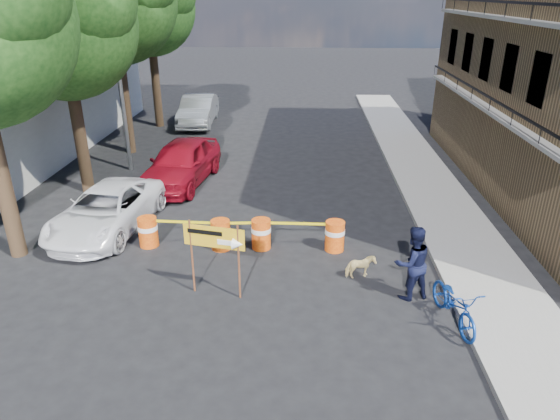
# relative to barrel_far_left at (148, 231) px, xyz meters

# --- Properties ---
(ground) EXTENTS (120.00, 120.00, 0.00)m
(ground) POSITION_rel_barrel_far_left_xyz_m (3.21, -2.72, -0.47)
(ground) COLOR black
(ground) RESTS_ON ground
(sidewalk_east) EXTENTS (2.40, 40.00, 0.15)m
(sidewalk_east) POSITION_rel_barrel_far_left_xyz_m (9.41, 3.28, -0.40)
(sidewalk_east) COLOR gray
(sidewalk_east) RESTS_ON ground
(tree_mid_a) EXTENTS (5.25, 5.00, 8.68)m
(tree_mid_a) POSITION_rel_barrel_far_left_xyz_m (-3.53, 4.28, 5.53)
(tree_mid_a) COLOR #332316
(tree_mid_a) RESTS_ON ground
(tree_far) EXTENTS (5.04, 4.80, 8.84)m
(tree_far) POSITION_rel_barrel_far_left_xyz_m (-3.53, 14.28, 5.74)
(tree_far) COLOR #332316
(tree_far) RESTS_ON ground
(streetlamp) EXTENTS (1.25, 0.18, 8.00)m
(streetlamp) POSITION_rel_barrel_far_left_xyz_m (-2.73, 6.78, 3.90)
(streetlamp) COLOR gray
(streetlamp) RESTS_ON ground
(barrel_far_left) EXTENTS (0.58, 0.58, 0.90)m
(barrel_far_left) POSITION_rel_barrel_far_left_xyz_m (0.00, 0.00, 0.00)
(barrel_far_left) COLOR red
(barrel_far_left) RESTS_ON ground
(barrel_mid_left) EXTENTS (0.58, 0.58, 0.90)m
(barrel_mid_left) POSITION_rel_barrel_far_left_xyz_m (2.17, -0.08, 0.00)
(barrel_mid_left) COLOR red
(barrel_mid_left) RESTS_ON ground
(barrel_mid_right) EXTENTS (0.58, 0.58, 0.90)m
(barrel_mid_right) POSITION_rel_barrel_far_left_xyz_m (3.35, 0.02, 0.00)
(barrel_mid_right) COLOR red
(barrel_mid_right) RESTS_ON ground
(barrel_far_right) EXTENTS (0.58, 0.58, 0.90)m
(barrel_far_right) POSITION_rel_barrel_far_left_xyz_m (5.50, 0.01, 0.00)
(barrel_far_right) COLOR red
(barrel_far_right) RESTS_ON ground
(detour_sign) EXTENTS (1.52, 0.48, 1.98)m
(detour_sign) POSITION_rel_barrel_far_left_xyz_m (2.66, -2.54, 0.99)
(detour_sign) COLOR #592D19
(detour_sign) RESTS_ON ground
(pedestrian) EXTENTS (1.12, 0.99, 1.91)m
(pedestrian) POSITION_rel_barrel_far_left_xyz_m (7.21, -2.37, 0.48)
(pedestrian) COLOR black
(pedestrian) RESTS_ON ground
(bicycle) EXTENTS (0.90, 1.17, 2.00)m
(bicycle) POSITION_rel_barrel_far_left_xyz_m (8.01, -3.39, 0.53)
(bicycle) COLOR #1340A1
(bicycle) RESTS_ON ground
(dog) EXTENTS (0.84, 0.57, 0.65)m
(dog) POSITION_rel_barrel_far_left_xyz_m (6.09, -1.52, -0.15)
(dog) COLOR #E1C981
(dog) RESTS_ON ground
(suv_white) EXTENTS (2.82, 5.12, 1.36)m
(suv_white) POSITION_rel_barrel_far_left_xyz_m (-1.59, 0.99, 0.21)
(suv_white) COLOR white
(suv_white) RESTS_ON ground
(sedan_red) EXTENTS (2.67, 5.22, 1.70)m
(sedan_red) POSITION_rel_barrel_far_left_xyz_m (-0.21, 5.28, 0.38)
(sedan_red) COLOR maroon
(sedan_red) RESTS_ON ground
(sedan_silver) EXTENTS (1.89, 4.98, 1.62)m
(sedan_silver) POSITION_rel_barrel_far_left_xyz_m (-1.45, 14.74, 0.34)
(sedan_silver) COLOR #ACAFB3
(sedan_silver) RESTS_ON ground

